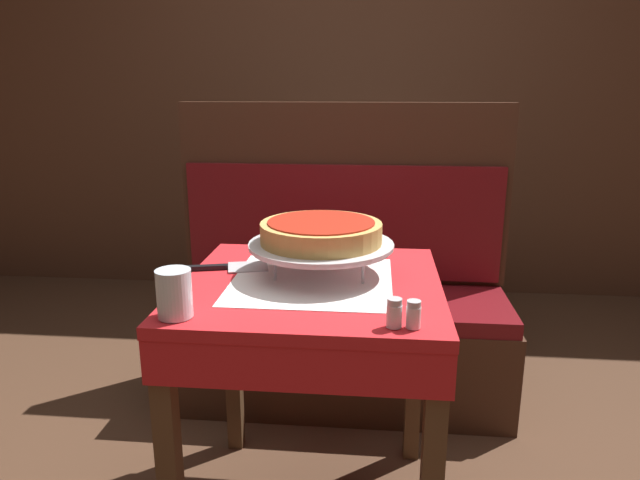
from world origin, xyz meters
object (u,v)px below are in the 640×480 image
dining_table_front (312,316)px  pizza_server (226,267)px  pizza_pan_stand (321,246)px  deep_dish_pizza (321,232)px  dining_table_rear (358,205)px  booth_bench (340,315)px  water_glass_near (174,293)px  napkin_holder (305,236)px  condiment_caddy (359,183)px  salt_shaker (394,313)px  pepper_shaker (413,314)px

dining_table_front → pizza_server: 0.29m
pizza_pan_stand → deep_dish_pizza: bearing=180.0°
dining_table_rear → pizza_pan_stand: bearing=-92.0°
booth_bench → water_glass_near: booth_bench is taller
dining_table_front → water_glass_near: 0.42m
booth_bench → pizza_server: 0.81m
pizza_server → napkin_holder: 0.30m
booth_bench → deep_dish_pizza: size_ratio=4.05×
dining_table_rear → pizza_pan_stand: (-0.05, -1.48, 0.18)m
booth_bench → pizza_pan_stand: bearing=-91.1°
dining_table_rear → pizza_server: (-0.33, -1.45, 0.11)m
pizza_server → condiment_caddy: size_ratio=1.72×
pizza_server → condiment_caddy: 1.38m
dining_table_front → napkin_holder: size_ratio=7.35×
dining_table_rear → salt_shaker: size_ratio=12.95×
pepper_shaker → booth_bench: bearing=102.2°
salt_shaker → pizza_server: bearing=141.9°
dining_table_front → pizza_pan_stand: (0.02, 0.06, 0.18)m
deep_dish_pizza → pepper_shaker: (0.23, -0.34, -0.09)m
dining_table_front → water_glass_near: bearing=-135.2°
dining_table_front → pizza_server: size_ratio=2.71×
dining_table_rear → pepper_shaker: 1.83m
pizza_server → water_glass_near: size_ratio=2.48×
dining_table_front → pizza_server: (-0.25, 0.08, 0.11)m
water_glass_near → salt_shaker: size_ratio=1.70×
condiment_caddy → napkin_holder: bearing=-96.9°
dining_table_rear → condiment_caddy: condiment_caddy is taller
dining_table_front → pepper_shaker: 0.40m
dining_table_rear → deep_dish_pizza: (-0.05, -1.48, 0.22)m
booth_bench → deep_dish_pizza: (-0.01, -0.66, 0.52)m
pizza_pan_stand → water_glass_near: bearing=-131.8°
dining_table_front → napkin_holder: (-0.05, 0.30, 0.15)m
pizza_pan_stand → salt_shaker: bearing=-60.9°
booth_bench → deep_dish_pizza: booth_bench is taller
pizza_server → condiment_caddy: (0.34, 1.33, 0.03)m
booth_bench → pizza_server: (-0.29, -0.64, 0.40)m
booth_bench → napkin_holder: booth_bench is taller
deep_dish_pizza → water_glass_near: 0.45m
napkin_holder → water_glass_near: bearing=-111.3°
deep_dish_pizza → napkin_holder: deep_dish_pizza is taller
booth_bench → water_glass_near: bearing=-107.3°
dining_table_rear → salt_shaker: salt_shaker is taller
dining_table_front → deep_dish_pizza: bearing=71.0°
booth_bench → salt_shaker: 1.11m
deep_dish_pizza → salt_shaker: size_ratio=5.11×
dining_table_front → condiment_caddy: bearing=86.7°
water_glass_near → pepper_shaker: (0.53, -0.01, -0.02)m
pizza_pan_stand → napkin_holder: same height
condiment_caddy → deep_dish_pizza: bearing=-92.6°
pepper_shaker → dining_table_rear: bearing=95.6°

